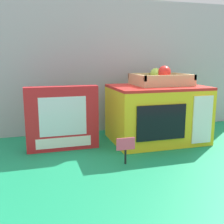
% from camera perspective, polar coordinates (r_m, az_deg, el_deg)
% --- Properties ---
extents(ground_plane, '(1.70, 1.70, 0.00)m').
position_cam_1_polar(ground_plane, '(1.25, 3.99, -6.48)').
color(ground_plane, '#147A4C').
rests_on(ground_plane, ground).
extents(display_back_panel, '(1.61, 0.03, 0.67)m').
position_cam_1_polar(display_back_panel, '(1.45, 0.52, 9.51)').
color(display_back_panel, '#A0A3A8').
rests_on(display_back_panel, ground).
extents(toy_microwave, '(0.42, 0.30, 0.26)m').
position_cam_1_polar(toy_microwave, '(1.28, 9.38, -0.29)').
color(toy_microwave, yellow).
rests_on(toy_microwave, ground).
extents(food_groups_crate, '(0.25, 0.20, 0.09)m').
position_cam_1_polar(food_groups_crate, '(1.30, 10.18, 6.74)').
color(food_groups_crate, tan).
rests_on(food_groups_crate, toy_microwave).
extents(cookie_set_box, '(0.30, 0.06, 0.27)m').
position_cam_1_polar(cookie_set_box, '(1.15, -10.38, -1.33)').
color(cookie_set_box, red).
rests_on(cookie_set_box, ground).
extents(price_sign, '(0.07, 0.01, 0.10)m').
position_cam_1_polar(price_sign, '(0.99, 2.88, -7.29)').
color(price_sign, black).
rests_on(price_sign, ground).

